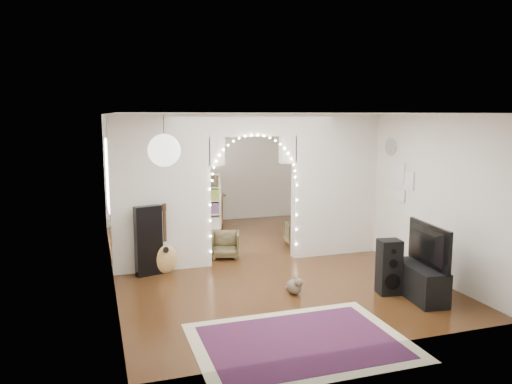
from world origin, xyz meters
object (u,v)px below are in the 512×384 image
object	(u,v)px
dining_chair_left	(225,245)
dining_chair_right	(297,233)
floor_speaker	(389,267)
dining_table	(198,197)
acoustic_guitar	(165,248)
bookcase	(193,201)
media_console	(420,282)

from	to	relation	value
dining_chair_left	dining_chair_right	bearing A→B (deg)	33.85
floor_speaker	dining_table	world-z (taller)	floor_speaker
floor_speaker	acoustic_guitar	bearing A→B (deg)	154.85
floor_speaker	dining_table	size ratio (longest dim) A/B	0.66
floor_speaker	bookcase	bearing A→B (deg)	119.29
media_console	dining_table	size ratio (longest dim) A/B	0.79
bookcase	dining_chair_left	distance (m)	2.58
acoustic_guitar	media_console	world-z (taller)	acoustic_guitar
media_console	bookcase	size ratio (longest dim) A/B	0.75
media_console	dining_chair_left	distance (m)	3.69
bookcase	dining_chair_left	size ratio (longest dim) A/B	2.49
bookcase	dining_chair_left	world-z (taller)	bookcase
dining_chair_left	dining_chair_right	xyz separation A→B (m)	(1.71, 0.54, -0.02)
floor_speaker	dining_chair_left	distance (m)	3.24
media_console	bookcase	distance (m)	5.99
floor_speaker	dining_chair_left	size ratio (longest dim) A/B	1.55
dining_table	dining_chair_right	world-z (taller)	dining_table
acoustic_guitar	bookcase	xyz separation A→B (m)	(1.09, 3.16, 0.22)
bookcase	dining_chair_left	bearing A→B (deg)	-75.63
dining_chair_left	dining_chair_right	world-z (taller)	dining_chair_left
acoustic_guitar	floor_speaker	distance (m)	3.68
acoustic_guitar	dining_chair_left	world-z (taller)	acoustic_guitar
bookcase	dining_table	distance (m)	0.64
bookcase	dining_chair_left	xyz separation A→B (m)	(0.12, -2.54, -0.42)
dining_table	dining_chair_left	bearing A→B (deg)	-97.41
floor_speaker	dining_chair_left	bearing A→B (deg)	133.39
dining_chair_right	floor_speaker	bearing A→B (deg)	-79.42
media_console	dining_chair_right	bearing A→B (deg)	104.38
acoustic_guitar	floor_speaker	xyz separation A→B (m)	(3.06, -2.04, -0.03)
dining_chair_left	bookcase	bearing A→B (deg)	109.02
media_console	bookcase	world-z (taller)	bookcase
floor_speaker	bookcase	distance (m)	5.56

